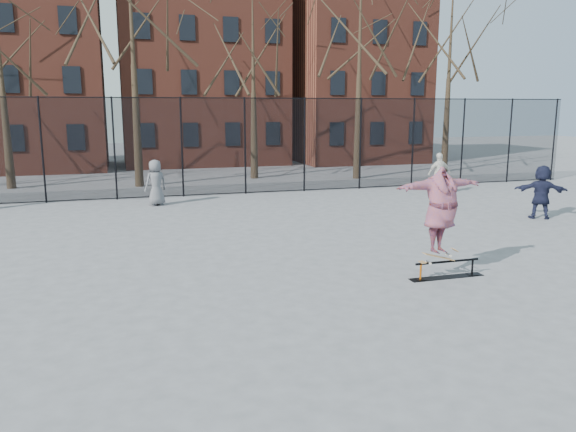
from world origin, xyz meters
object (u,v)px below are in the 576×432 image
object	(u,v)px
skate_rail	(447,271)
bystander_navy	(541,192)
skateboard	(438,259)
bystander_white	(439,174)
bystander_grey	(156,183)
skater	(441,215)

from	to	relation	value
skate_rail	bystander_navy	distance (m)	8.15
skateboard	bystander_navy	world-z (taller)	bystander_navy
skate_rail	bystander_navy	xyz separation A→B (m)	(6.52, 4.83, 0.73)
bystander_white	bystander_navy	size ratio (longest dim) A/B	0.99
bystander_grey	skater	bearing A→B (deg)	91.75
skater	bystander_white	bearing A→B (deg)	47.00
skateboard	skater	size ratio (longest dim) A/B	0.35
bystander_grey	skateboard	bearing A→B (deg)	91.75
skater	bystander_grey	world-z (taller)	skater
skate_rail	bystander_navy	size ratio (longest dim) A/B	0.97
skate_rail	skater	world-z (taller)	skater
skater	bystander_white	size ratio (longest dim) A/B	1.29
skateboard	skater	xyz separation A→B (m)	(0.00, 0.00, 0.96)
bystander_white	bystander_navy	distance (m)	5.58
skateboard	skater	distance (m)	0.96
bystander_navy	skateboard	bearing A→B (deg)	67.35
skateboard	bystander_grey	distance (m)	12.15
skateboard	bystander_grey	size ratio (longest dim) A/B	0.45
skate_rail	skater	bearing A→B (deg)	180.00
skate_rail	bystander_white	distance (m)	12.11
bystander_white	bystander_navy	bearing A→B (deg)	94.44
skater	bystander_grey	bearing A→B (deg)	103.60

